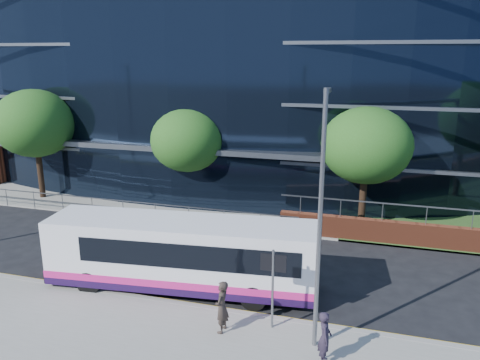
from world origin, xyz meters
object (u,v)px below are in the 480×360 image
(tree_far_a, at_px, (35,123))
(pedestrian, at_px, (325,338))
(street_sign, at_px, (273,273))
(streetlight_east, at_px, (320,216))
(tree_far_c, at_px, (366,146))
(pedestrian_b, at_px, (222,307))
(city_bus, at_px, (183,254))
(tree_far_b, at_px, (188,140))

(tree_far_a, distance_m, pedestrian, 23.11)
(street_sign, xyz_separation_m, tree_far_a, (-17.50, 10.59, 2.71))
(tree_far_a, height_order, streetlight_east, streetlight_east)
(tree_far_c, xyz_separation_m, pedestrian_b, (-4.03, -11.29, -3.49))
(street_sign, xyz_separation_m, pedestrian_b, (-1.53, -0.70, -1.10))
(street_sign, relative_size, city_bus, 0.26)
(tree_far_c, bearing_deg, pedestrian_b, -109.66)
(tree_far_c, xyz_separation_m, pedestrian, (-0.62, -11.98, -3.56))
(streetlight_east, height_order, pedestrian, streetlight_east)
(street_sign, distance_m, tree_far_c, 11.14)
(tree_far_a, bearing_deg, street_sign, -31.17)
(streetlight_east, distance_m, pedestrian, 3.58)
(tree_far_b, bearing_deg, streetlight_east, -52.37)
(tree_far_b, bearing_deg, tree_far_c, -2.86)
(tree_far_a, bearing_deg, pedestrian_b, -35.27)
(street_sign, height_order, tree_far_a, tree_far_a)
(streetlight_east, bearing_deg, pedestrian, -64.88)
(streetlight_east, height_order, city_bus, streetlight_east)
(street_sign, xyz_separation_m, tree_far_c, (2.50, 10.59, 2.39))
(tree_far_c, xyz_separation_m, city_bus, (-6.48, -8.70, -3.03))
(tree_far_c, distance_m, pedestrian, 12.51)
(tree_far_b, relative_size, city_bus, 0.57)
(tree_far_a, relative_size, pedestrian, 4.22)
(street_sign, distance_m, pedestrian_b, 2.02)
(city_bus, bearing_deg, streetlight_east, -30.17)
(tree_far_c, bearing_deg, streetlight_east, -95.11)
(tree_far_c, bearing_deg, street_sign, -103.29)
(tree_far_b, bearing_deg, city_bus, -69.06)
(tree_far_c, relative_size, pedestrian_b, 3.64)
(tree_far_a, xyz_separation_m, pedestrian_b, (15.97, -11.29, -3.82))
(street_sign, xyz_separation_m, tree_far_b, (-7.50, 11.09, 2.06))
(street_sign, xyz_separation_m, pedestrian, (1.88, -1.39, -1.17))
(pedestrian, distance_m, pedestrian_b, 3.48)
(tree_far_a, distance_m, tree_far_c, 20.00)
(street_sign, bearing_deg, tree_far_a, 148.83)
(tree_far_a, height_order, tree_far_b, tree_far_a)
(city_bus, xyz_separation_m, pedestrian_b, (2.45, -2.59, -0.46))
(tree_far_c, relative_size, pedestrian, 3.94)
(street_sign, bearing_deg, pedestrian_b, -155.37)
(tree_far_a, bearing_deg, streetlight_east, -30.46)
(pedestrian, height_order, pedestrian_b, pedestrian_b)
(tree_far_a, xyz_separation_m, tree_far_b, (10.00, 0.50, -0.65))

